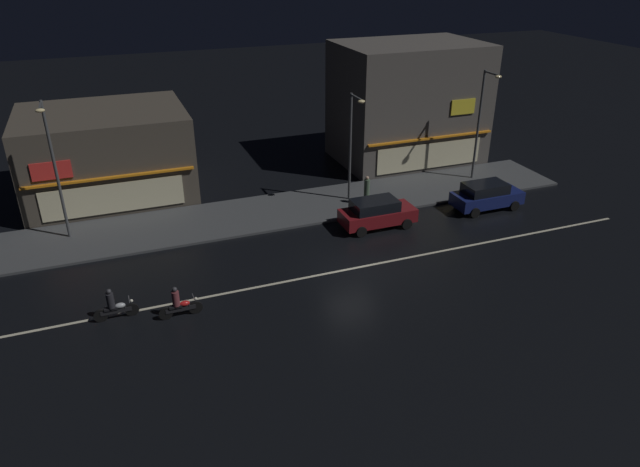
# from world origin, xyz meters

# --- Properties ---
(ground_plane) EXTENTS (140.00, 140.00, 0.00)m
(ground_plane) POSITION_xyz_m (0.00, 0.00, 0.00)
(ground_plane) COLOR black
(lane_divider_stripe) EXTENTS (33.45, 0.16, 0.01)m
(lane_divider_stripe) POSITION_xyz_m (0.00, 0.00, 0.01)
(lane_divider_stripe) COLOR beige
(lane_divider_stripe) RESTS_ON ground
(sidewalk_far) EXTENTS (35.21, 5.09, 0.14)m
(sidewalk_far) POSITION_xyz_m (0.00, 7.93, 0.07)
(sidewalk_far) COLOR #424447
(sidewalk_far) RESTS_ON ground
(storefront_left_block) EXTENTS (10.13, 7.32, 8.45)m
(storefront_left_block) POSITION_xyz_m (10.56, 14.06, 4.22)
(storefront_left_block) COLOR #56514C
(storefront_left_block) RESTS_ON ground
(storefront_center_block) EXTENTS (10.01, 8.34, 5.45)m
(storefront_center_block) POSITION_xyz_m (-10.56, 14.57, 2.72)
(storefront_center_block) COLOR #4C443A
(storefront_center_block) RESTS_ON ground
(streetlamp_west) EXTENTS (0.44, 1.64, 7.55)m
(streetlamp_west) POSITION_xyz_m (-13.16, 8.41, 4.56)
(streetlamp_west) COLOR #47494C
(streetlamp_west) RESTS_ON sidewalk_far
(streetlamp_mid) EXTENTS (0.44, 1.64, 6.68)m
(streetlamp_mid) POSITION_xyz_m (3.36, 7.76, 4.11)
(streetlamp_mid) COLOR #47494C
(streetlamp_mid) RESTS_ON sidewalk_far
(streetlamp_east) EXTENTS (0.44, 1.64, 7.31)m
(streetlamp_east) POSITION_xyz_m (12.79, 8.15, 4.44)
(streetlamp_east) COLOR #47494C
(streetlamp_east) RESTS_ON sidewalk_far
(pedestrian_on_sidewalk) EXTENTS (0.35, 0.35, 1.85)m
(pedestrian_on_sidewalk) POSITION_xyz_m (4.01, 6.79, 1.00)
(pedestrian_on_sidewalk) COLOR #4C664C
(pedestrian_on_sidewalk) RESTS_ON sidewalk_far
(parked_car_near_kerb) EXTENTS (4.30, 1.98, 1.67)m
(parked_car_near_kerb) POSITION_xyz_m (3.33, 3.96, 0.87)
(parked_car_near_kerb) COLOR maroon
(parked_car_near_kerb) RESTS_ON ground
(parked_car_trailing) EXTENTS (4.30, 1.98, 1.67)m
(parked_car_trailing) POSITION_xyz_m (10.70, 3.87, 0.87)
(parked_car_trailing) COLOR navy
(parked_car_trailing) RESTS_ON ground
(motorcycle_lead) EXTENTS (1.90, 0.60, 1.52)m
(motorcycle_lead) POSITION_xyz_m (-8.64, -1.13, 0.63)
(motorcycle_lead) COLOR black
(motorcycle_lead) RESTS_ON ground
(motorcycle_following) EXTENTS (1.90, 0.60, 1.52)m
(motorcycle_following) POSITION_xyz_m (-11.28, -0.30, 0.63)
(motorcycle_following) COLOR black
(motorcycle_following) RESTS_ON ground
(traffic_cone) EXTENTS (0.36, 0.36, 0.55)m
(traffic_cone) POSITION_xyz_m (3.40, 4.46, 0.28)
(traffic_cone) COLOR orange
(traffic_cone) RESTS_ON ground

